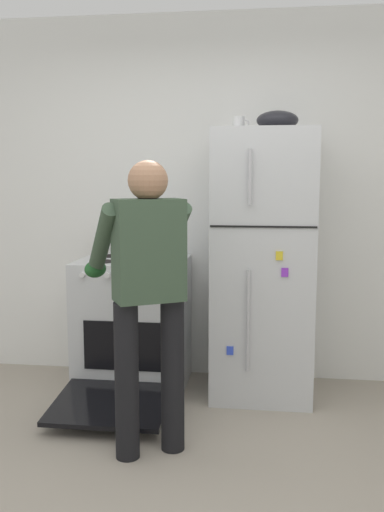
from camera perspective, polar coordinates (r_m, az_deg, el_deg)
The scene contains 8 objects.
kitchen_wall_back at distance 4.30m, azimuth 1.83°, elevation 5.74°, with size 6.00×0.10×2.70m, color white.
refrigerator at distance 3.94m, azimuth 7.15°, elevation -0.88°, with size 0.68×0.72×1.83m.
stove_range at distance 4.13m, azimuth -5.97°, elevation -6.94°, with size 0.76×1.24×0.94m.
person_cook at distance 3.05m, azimuth -4.57°, elevation -2.54°, with size 0.67×0.73×1.60m.
red_pot at distance 3.96m, azimuth -3.94°, elevation 0.42°, with size 0.33×0.23×0.12m.
coffee_mug at distance 3.97m, azimuth 4.77°, elevation 13.14°, with size 0.11×0.08×0.10m.
pepper_mill at distance 4.31m, azimuth -9.28°, elevation 1.34°, with size 0.05×0.05×0.18m, color brown.
mixing_bowl at distance 3.92m, azimuth 8.60°, elevation 13.37°, with size 0.28×0.28×0.13m, color black.
Camera 1 is at (0.44, -2.33, 1.50)m, focal length 39.68 mm.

